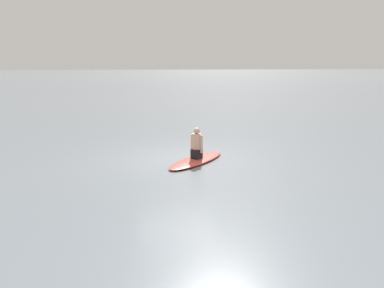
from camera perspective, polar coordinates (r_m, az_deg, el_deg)
ground_plane at (r=12.23m, az=-2.42°, el=-2.15°), size 400.00×400.00×0.00m
surfboard at (r=11.81m, az=0.70°, el=-2.39°), size 2.60×2.41×0.10m
person_paddler at (r=11.70m, az=0.70°, el=-0.08°), size 0.41×0.40×0.96m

